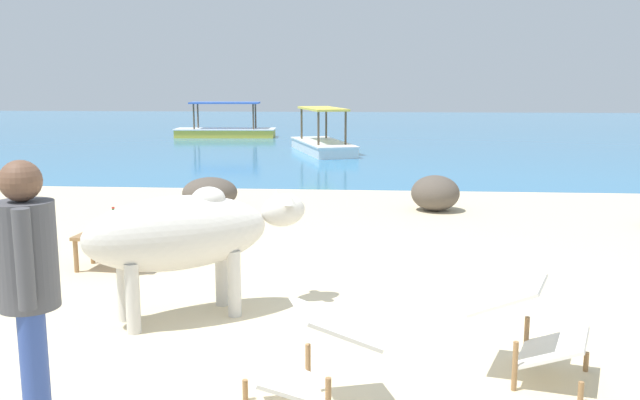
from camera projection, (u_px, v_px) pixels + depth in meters
sand_beach at (341, 321)px, 5.83m from camera, size 18.00×14.00×0.04m
water_surface at (367, 132)px, 27.43m from camera, size 60.00×36.00×0.03m
cow at (184, 233)px, 5.74m from camera, size 1.91×1.42×1.13m
low_bench_table at (113, 240)px, 7.32m from camera, size 0.79×0.50×0.39m
bottle at (114, 223)px, 7.32m from camera, size 0.07×0.07×0.30m
deck_chair_near at (530, 324)px, 4.63m from camera, size 0.90×0.77×0.68m
deck_chair_far at (309, 354)px, 4.11m from camera, size 0.90×0.75×0.68m
person_standing at (29, 284)px, 3.62m from camera, size 0.32×0.47×1.62m
shore_rock_large at (210, 193)px, 10.86m from camera, size 1.03×0.93×0.50m
shore_rock_medium at (435, 193)px, 10.65m from camera, size 0.93×0.89×0.56m
boat_white at (323, 143)px, 19.61m from camera, size 2.25×3.85×1.29m
boat_yellow at (225, 130)px, 24.92m from camera, size 3.74×1.39×1.29m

